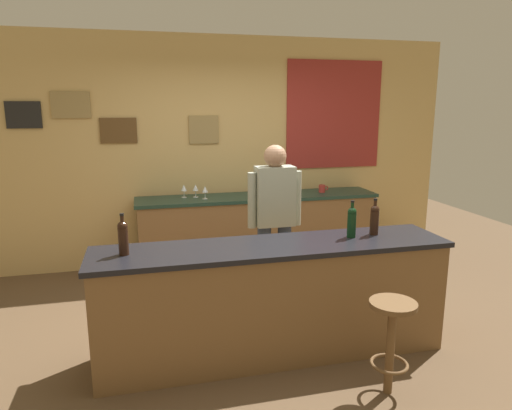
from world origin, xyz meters
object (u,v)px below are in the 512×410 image
Objects in this scene: wine_bottle_c at (375,219)px; wine_glass_c at (205,190)px; wine_glass_a at (184,188)px; wine_glass_b at (195,188)px; wine_glass_d at (266,187)px; wine_bottle_a at (123,237)px; bartender at (275,217)px; bar_stool at (391,332)px; coffee_mug at (322,189)px; wine_bottle_b at (352,221)px.

wine_bottle_c is 2.24m from wine_glass_c.
wine_glass_a is 0.14m from wine_glass_b.
wine_glass_a is 0.97m from wine_glass_d.
wine_bottle_a reaches higher than wine_glass_c.
bartender is 1.54m from wine_glass_a.
wine_glass_d is (-0.41, 1.92, -0.05)m from wine_bottle_c.
wine_glass_b is 1.00× the size of wine_glass_d.
bar_stool is at bearing -68.50° from wine_glass_a.
bartender is 12.96× the size of coffee_mug.
bartender is 10.45× the size of wine_glass_a.
wine_glass_c reaches higher than coffee_mug.
wine_glass_c is at bearing 108.27° from bar_stool.
wine_bottle_a is 2.21m from wine_glass_a.
bar_stool is 3.11m from wine_glass_a.
wine_bottle_b reaches higher than wine_glass_a.
wine_bottle_c is (0.22, 0.03, 0.00)m from wine_bottle_b.
bartender is 2.38× the size of bar_stool.
bar_stool is at bearing -108.07° from wine_bottle_c.
bartender is at bearing -128.21° from coffee_mug.
bar_stool is at bearing -22.63° from wine_bottle_a.
wine_glass_a is (0.63, 2.12, -0.05)m from wine_bottle_a.
coffee_mug is at bearing -3.00° from wine_glass_a.
wine_bottle_b is 2.09m from coffee_mug.
bar_stool is 2.89m from wine_glass_c.
bar_stool is at bearing -71.73° from wine_glass_c.
wine_glass_c is at bearing 179.61° from wine_glass_d.
wine_bottle_b and wine_bottle_c have the same top height.
wine_glass_a is (-1.38, 2.07, -0.05)m from wine_bottle_c.
wine_glass_a is at bearing 177.00° from coffee_mug.
wine_glass_c reaches higher than bar_stool.
wine_glass_b is (-1.24, 2.05, -0.05)m from wine_bottle_c.
bar_stool is at bearing -75.11° from bartender.
wine_bottle_a is 2.15m from wine_glass_c.
wine_bottle_a is 2.23m from wine_glass_b.
wine_glass_b is at bearing 170.73° from wine_glass_d.
bar_stool is 3.05m from wine_glass_b.
wine_glass_a is at bearing 118.17° from bartender.
wine_bottle_b reaches higher than wine_glass_d.
wine_glass_a is at bearing 73.43° from wine_bottle_a.
wine_glass_c is 1.49m from coffee_mug.
coffee_mug is at bearing 74.40° from wine_bottle_b.
wine_glass_d is (-0.16, 2.69, 0.55)m from bar_stool.
wine_bottle_b is 2.45× the size of coffee_mug.
wine_glass_a is 1.24× the size of coffee_mug.
wine_bottle_a and wine_bottle_b have the same top height.
wine_glass_d is at bearing 78.79° from bartender.
bartender is 1.62m from bar_stool.
wine_bottle_a is at bearing -113.60° from wine_glass_c.
wine_bottle_c reaches higher than wine_glass_b.
wine_glass_b is (-0.99, 2.83, 0.55)m from bar_stool.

